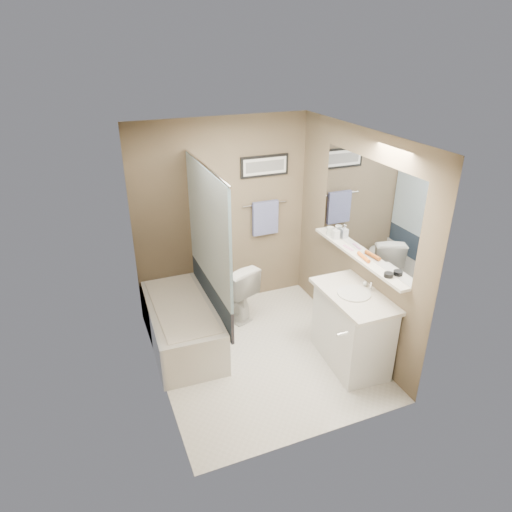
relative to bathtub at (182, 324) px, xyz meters
name	(u,v)px	position (x,y,z in m)	size (l,w,h in m)	color
ground	(261,354)	(0.75, -0.54, -0.25)	(2.50, 2.50, 0.00)	silver
ceiling	(262,138)	(0.75, -0.54, 2.13)	(2.20, 2.50, 0.04)	white
wall_back	(223,217)	(0.75, 0.69, 0.95)	(2.20, 0.04, 2.40)	brown
wall_front	(323,322)	(0.75, -1.77, 0.95)	(2.20, 0.04, 2.40)	brown
wall_left	(154,277)	(-0.33, -0.54, 0.95)	(0.04, 2.50, 2.40)	brown
wall_right	(354,241)	(1.83, -0.54, 0.95)	(0.04, 2.50, 2.40)	brown
tile_surround	(145,273)	(-0.34, -0.04, 0.75)	(0.02, 1.55, 2.00)	#BBA58E
curtain_rod	(205,166)	(0.35, -0.04, 1.80)	(0.02, 0.02, 1.55)	silver
curtain_upper	(208,227)	(0.35, -0.04, 1.15)	(0.03, 1.45, 1.28)	silver
curtain_lower	(211,295)	(0.35, -0.04, 0.33)	(0.03, 1.45, 0.36)	#243243
mirror	(367,209)	(1.84, -0.69, 1.37)	(0.02, 1.60, 1.00)	silver
shelf	(357,256)	(1.79, -0.69, 0.85)	(0.12, 1.60, 0.03)	silver
towel_bar	(265,204)	(1.30, 0.67, 1.05)	(0.02, 0.02, 0.60)	silver
towel	(265,218)	(1.30, 0.65, 0.87)	(0.34, 0.05, 0.44)	#919BD3
art_frame	(265,166)	(1.30, 0.69, 1.53)	(0.62, 0.03, 0.26)	black
art_mat	(265,166)	(1.30, 0.67, 1.53)	(0.56, 0.00, 0.20)	white
art_image	(265,166)	(1.30, 0.67, 1.53)	(0.50, 0.00, 0.13)	#595959
door	(380,329)	(1.30, -1.79, 0.75)	(0.80, 0.02, 2.00)	silver
door_handle	(342,334)	(0.97, -1.73, 0.75)	(0.02, 0.02, 0.10)	silver
bathtub	(182,324)	(0.00, 0.00, 0.00)	(0.70, 1.50, 0.50)	silver
tub_rim	(180,305)	(0.00, 0.00, 0.25)	(0.56, 1.36, 0.02)	white
toilet	(230,289)	(0.70, 0.35, 0.12)	(0.41, 0.72, 0.74)	white
vanity	(352,330)	(1.60, -0.99, 0.15)	(0.50, 0.90, 0.80)	silver
countertop	(355,296)	(1.59, -0.99, 0.57)	(0.54, 0.96, 0.04)	beige
sink_basin	(354,293)	(1.58, -0.99, 0.60)	(0.34, 0.34, 0.01)	silver
faucet_spout	(371,286)	(1.78, -0.99, 0.64)	(0.02, 0.02, 0.10)	silver
faucet_knob	(365,283)	(1.78, -0.89, 0.62)	(0.05, 0.05, 0.05)	white
candle_bowl_near	(389,275)	(1.79, -1.23, 0.89)	(0.09, 0.09, 0.04)	black
hair_brush_front	(364,257)	(1.79, -0.81, 0.89)	(0.04, 0.04, 0.22)	orange
pink_comb	(348,248)	(1.79, -0.52, 0.87)	(0.03, 0.16, 0.01)	pink
glass_jar	(330,231)	(1.79, -0.13, 0.92)	(0.08, 0.08, 0.10)	silver
soap_bottle	(336,232)	(1.79, -0.25, 0.94)	(0.07, 0.07, 0.16)	#999999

